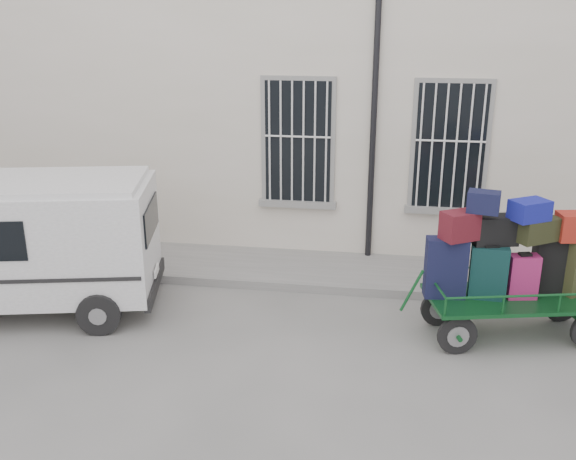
# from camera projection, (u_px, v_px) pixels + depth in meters

# --- Properties ---
(ground) EXTENTS (80.00, 80.00, 0.00)m
(ground) POSITION_uv_depth(u_px,v_px,m) (296.00, 331.00, 9.56)
(ground) COLOR slate
(ground) RESTS_ON ground
(building) EXTENTS (24.00, 5.15, 6.00)m
(building) POSITION_uv_depth(u_px,v_px,m) (333.00, 85.00, 13.72)
(building) COLOR beige
(building) RESTS_ON ground
(sidewalk) EXTENTS (24.00, 1.70, 0.15)m
(sidewalk) POSITION_uv_depth(u_px,v_px,m) (313.00, 270.00, 11.59)
(sidewalk) COLOR slate
(sidewalk) RESTS_ON ground
(luggage_cart) EXTENTS (2.96, 1.65, 2.21)m
(luggage_cart) POSITION_uv_depth(u_px,v_px,m) (514.00, 265.00, 9.07)
(luggage_cart) COLOR black
(luggage_cart) RESTS_ON ground
(van) EXTENTS (4.50, 2.63, 2.13)m
(van) POSITION_uv_depth(u_px,v_px,m) (15.00, 238.00, 9.82)
(van) COLOR silver
(van) RESTS_ON ground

